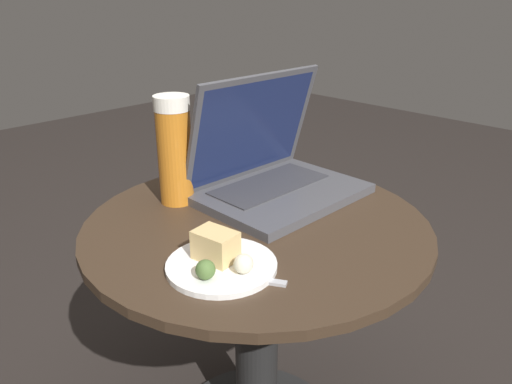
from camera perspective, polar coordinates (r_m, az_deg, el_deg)
table at (r=1.00m, az=0.07°, el=-11.68°), size 0.64×0.64×0.52m
laptop at (r=1.02m, az=1.80°, el=2.41°), size 0.33×0.24×0.25m
beer_glass at (r=0.98m, az=-9.30°, el=4.73°), size 0.07×0.07×0.21m
snack_plate at (r=0.77m, az=-4.13°, el=-7.70°), size 0.17×0.17×0.06m
fork at (r=0.76m, az=-3.88°, el=-9.41°), size 0.10×0.16×0.00m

